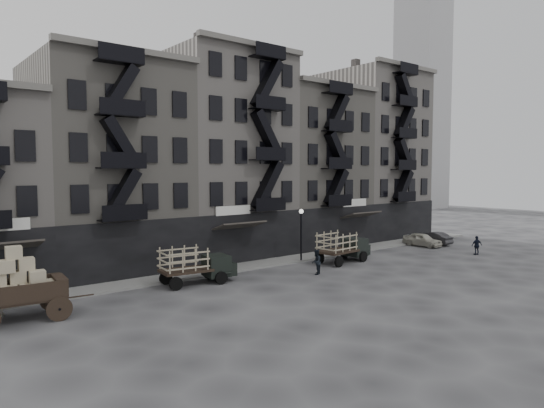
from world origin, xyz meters
TOP-DOWN VIEW (x-y plane):
  - ground at (0.00, 0.00)m, footprint 140.00×140.00m
  - sidewalk at (0.00, 3.75)m, footprint 55.00×2.50m
  - building_midwest at (-10.00, 9.83)m, footprint 10.00×11.35m
  - building_center at (-0.00, 9.82)m, footprint 10.00×11.35m
  - building_mideast at (10.00, 9.83)m, footprint 10.00×11.35m
  - building_east at (20.00, 9.82)m, footprint 10.00×11.35m
  - lamp_post at (3.00, 2.60)m, footprint 0.36×0.36m
  - distant_tower at (60.00, 30.00)m, footprint 8.00×8.00m
  - wagon at (-18.12, -0.01)m, footprint 4.52×2.73m
  - stake_truck_west at (-7.42, 1.32)m, footprint 5.10×2.56m
  - stake_truck_east at (5.52, 0.34)m, footprint 5.16×2.42m
  - car_east at (17.63, 1.13)m, footprint 1.58×3.83m
  - car_far at (19.50, 1.20)m, footprint 1.48×3.89m
  - pedestrian_mid at (0.68, -1.52)m, footprint 1.09×1.04m
  - policeman at (17.17, -4.64)m, footprint 1.05×0.81m

SIDE VIEW (x-z plane):
  - ground at x=0.00m, z-range 0.00..0.00m
  - sidewalk at x=0.00m, z-range 0.00..0.15m
  - car_far at x=19.50m, z-range 0.00..1.27m
  - car_east at x=17.63m, z-range 0.00..1.30m
  - policeman at x=17.17m, z-range 0.00..1.65m
  - pedestrian_mid at x=0.68m, z-range 0.00..1.77m
  - stake_truck_west at x=-7.42m, z-range 0.17..2.64m
  - stake_truck_east at x=5.52m, z-range 0.18..2.70m
  - wagon at x=-18.12m, z-range 0.26..3.91m
  - lamp_post at x=3.00m, z-range 0.64..4.92m
  - building_midwest at x=-10.00m, z-range -0.60..15.60m
  - building_mideast at x=10.00m, z-range -0.60..15.60m
  - building_center at x=0.00m, z-range -0.60..17.60m
  - building_east at x=20.00m, z-range -0.60..18.60m
  - distant_tower at x=60.00m, z-range 0.76..66.76m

